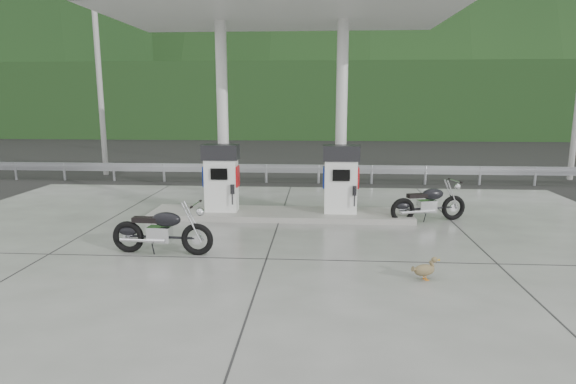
# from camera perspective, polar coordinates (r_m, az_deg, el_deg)

# --- Properties ---
(ground) EXTENTS (160.00, 160.00, 0.00)m
(ground) POSITION_cam_1_polar(r_m,az_deg,el_deg) (10.64, -1.98, -6.30)
(ground) COLOR black
(ground) RESTS_ON ground
(forecourt_apron) EXTENTS (18.00, 14.00, 0.02)m
(forecourt_apron) POSITION_cam_1_polar(r_m,az_deg,el_deg) (10.64, -1.98, -6.25)
(forecourt_apron) COLOR slate
(forecourt_apron) RESTS_ON ground
(pump_island) EXTENTS (7.00, 1.40, 0.15)m
(pump_island) POSITION_cam_1_polar(r_m,az_deg,el_deg) (13.02, -0.88, -2.64)
(pump_island) COLOR gray
(pump_island) RESTS_ON forecourt_apron
(gas_pump_left) EXTENTS (0.95, 0.55, 1.80)m
(gas_pump_left) POSITION_cam_1_polar(r_m,az_deg,el_deg) (13.05, -7.91, 1.66)
(gas_pump_left) COLOR white
(gas_pump_left) RESTS_ON pump_island
(gas_pump_right) EXTENTS (0.95, 0.55, 1.80)m
(gas_pump_right) POSITION_cam_1_polar(r_m,az_deg,el_deg) (12.80, 6.27, 1.51)
(gas_pump_right) COLOR white
(gas_pump_right) RESTS_ON pump_island
(canopy_column_left) EXTENTS (0.30, 0.30, 5.00)m
(canopy_column_left) POSITION_cam_1_polar(r_m,az_deg,el_deg) (13.29, -7.75, 8.76)
(canopy_column_left) COLOR silver
(canopy_column_left) RESTS_ON pump_island
(canopy_column_right) EXTENTS (0.30, 0.30, 5.00)m
(canopy_column_right) POSITION_cam_1_polar(r_m,az_deg,el_deg) (13.03, 6.34, 8.76)
(canopy_column_right) COLOR silver
(canopy_column_right) RESTS_ON pump_island
(canopy_roof) EXTENTS (8.50, 5.00, 0.40)m
(canopy_roof) POSITION_cam_1_polar(r_m,az_deg,el_deg) (12.85, -0.96, 20.88)
(canopy_roof) COLOR silver
(canopy_roof) RESTS_ON canopy_column_left
(guardrail) EXTENTS (26.00, 0.16, 1.42)m
(guardrail) POSITION_cam_1_polar(r_m,az_deg,el_deg) (18.31, 0.51, 3.28)
(guardrail) COLOR #9A9CA2
(guardrail) RESTS_ON ground
(road) EXTENTS (60.00, 7.00, 0.01)m
(road) POSITION_cam_1_polar(r_m,az_deg,el_deg) (21.87, 1.04, 2.67)
(road) COLOR black
(road) RESTS_ON ground
(utility_pole_a) EXTENTS (0.22, 0.22, 8.00)m
(utility_pole_a) POSITION_cam_1_polar(r_m,az_deg,el_deg) (21.61, -21.46, 12.46)
(utility_pole_a) COLOR gray
(utility_pole_a) RESTS_ON ground
(utility_pole_b) EXTENTS (0.22, 0.22, 8.00)m
(utility_pole_b) POSITION_cam_1_polar(r_m,az_deg,el_deg) (19.65, 6.78, 13.35)
(utility_pole_b) COLOR gray
(utility_pole_b) RESTS_ON ground
(tree_band) EXTENTS (80.00, 6.00, 6.00)m
(tree_band) POSITION_cam_1_polar(r_m,az_deg,el_deg) (40.13, 2.35, 10.73)
(tree_band) COLOR black
(tree_band) RESTS_ON ground
(forested_hills) EXTENTS (100.00, 40.00, 140.00)m
(forested_hills) POSITION_cam_1_polar(r_m,az_deg,el_deg) (70.19, 2.98, 8.37)
(forested_hills) COLOR black
(forested_hills) RESTS_ON ground
(motorcycle_left) EXTENTS (2.04, 0.75, 0.95)m
(motorcycle_left) POSITION_cam_1_polar(r_m,az_deg,el_deg) (10.22, -14.70, -4.51)
(motorcycle_left) COLOR black
(motorcycle_left) RESTS_ON forecourt_apron
(motorcycle_right) EXTENTS (2.06, 1.15, 0.93)m
(motorcycle_right) POSITION_cam_1_polar(r_m,az_deg,el_deg) (13.01, 16.32, -1.34)
(motorcycle_right) COLOR black
(motorcycle_right) RESTS_ON forecourt_apron
(duck) EXTENTS (0.50, 0.29, 0.35)m
(duck) POSITION_cam_1_polar(r_m,az_deg,el_deg) (8.90, 15.84, -8.93)
(duck) COLOR brown
(duck) RESTS_ON forecourt_apron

